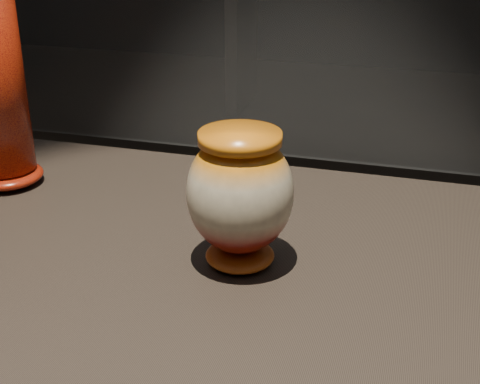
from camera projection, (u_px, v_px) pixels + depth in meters
The scene contains 2 objects.
main_vase at pixel (240, 194), 0.84m from camera, with size 0.15×0.15×0.18m.
back_shelf at pixel (373, 18), 4.16m from camera, with size 2.00×0.60×0.90m.
Camera 1 is at (0.12, -0.69, 1.34)m, focal length 50.00 mm.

